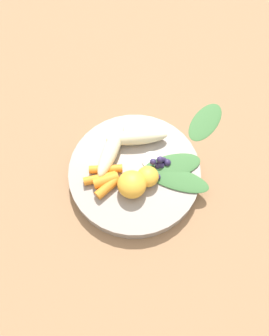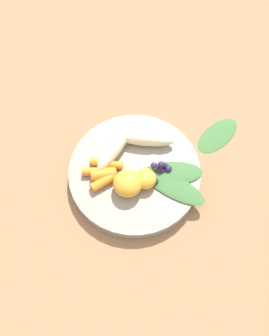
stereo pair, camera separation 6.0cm
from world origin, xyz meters
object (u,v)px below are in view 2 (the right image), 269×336
Objects in this scene: banana_peeled_left at (115,146)px; banana_peeled_right at (143,138)px; orange_segment_near at (144,180)px; bowl at (134,173)px; kale_leaf_stray at (218,135)px.

banana_peeled_right is (0.05, -0.02, 0.00)m from banana_peeled_left.
orange_segment_near is at bearing 96.11° from banana_peeled_right.
banana_peeled_left is (-0.00, 0.06, 0.03)m from bowl.
orange_segment_near is 0.38× the size of kale_leaf_stray.
kale_leaf_stray is at bearing -1.75° from orange_segment_near.
bowl reaches higher than kale_leaf_stray.
banana_peeled_left is 2.94× the size of orange_segment_near.
banana_peeled_right is 1.11× the size of kale_leaf_stray.
banana_peeled_right is 0.09m from orange_segment_near.
kale_leaf_stray is (0.20, -0.01, -0.04)m from orange_segment_near.
banana_peeled_right is at bearing 147.09° from kale_leaf_stray.
banana_peeled_left and banana_peeled_right have the same top height.
bowl is 2.34× the size of kale_leaf_stray.
kale_leaf_stray is at bearing 133.74° from banana_peeled_left.
banana_peeled_right is 2.94× the size of orange_segment_near.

